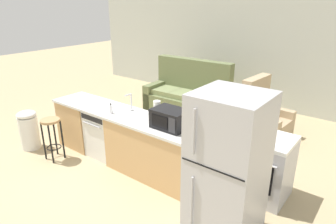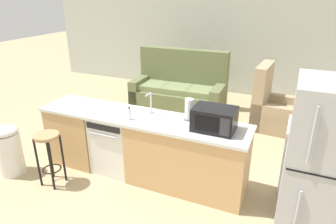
# 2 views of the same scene
# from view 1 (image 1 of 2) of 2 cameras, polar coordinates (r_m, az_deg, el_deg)

# --- Properties ---
(ground_plane) EXTENTS (24.00, 24.00, 0.00)m
(ground_plane) POSITION_cam_1_polar(r_m,az_deg,el_deg) (5.41, -9.50, -8.63)
(ground_plane) COLOR tan
(wall_back) EXTENTS (10.00, 0.06, 2.60)m
(wall_back) POSITION_cam_1_polar(r_m,az_deg,el_deg) (8.12, 14.03, 10.76)
(wall_back) COLOR beige
(wall_back) RESTS_ON ground_plane
(kitchen_counter) EXTENTS (2.94, 0.66, 0.90)m
(kitchen_counter) POSITION_cam_1_polar(r_m,az_deg,el_deg) (5.06, -7.92, -5.35)
(kitchen_counter) COLOR tan
(kitchen_counter) RESTS_ON ground_plane
(dishwasher) EXTENTS (0.58, 0.61, 0.84)m
(dishwasher) POSITION_cam_1_polar(r_m,az_deg,el_deg) (5.39, -11.59, -3.87)
(dishwasher) COLOR white
(dishwasher) RESTS_ON ground_plane
(stove_range) EXTENTS (0.76, 0.68, 0.90)m
(stove_range) POSITION_cam_1_polar(r_m,az_deg,el_deg) (4.43, 17.40, -9.74)
(stove_range) COLOR #B7B7BC
(stove_range) RESTS_ON ground_plane
(refrigerator) EXTENTS (0.72, 0.73, 1.78)m
(refrigerator) POSITION_cam_1_polar(r_m,az_deg,el_deg) (3.33, 11.16, -11.21)
(refrigerator) COLOR #B7B7BC
(refrigerator) RESTS_ON ground_plane
(microwave) EXTENTS (0.50, 0.37, 0.28)m
(microwave) POSITION_cam_1_polar(r_m,az_deg,el_deg) (4.24, 0.40, -1.27)
(microwave) COLOR black
(microwave) RESTS_ON kitchen_counter
(sink_faucet) EXTENTS (0.07, 0.18, 0.30)m
(sink_faucet) POSITION_cam_1_polar(r_m,az_deg,el_deg) (4.92, -7.11, 1.65)
(sink_faucet) COLOR silver
(sink_faucet) RESTS_ON kitchen_counter
(paper_towel_roll) EXTENTS (0.14, 0.14, 0.28)m
(paper_towel_roll) POSITION_cam_1_polar(r_m,az_deg,el_deg) (4.58, -2.10, 0.41)
(paper_towel_roll) COLOR #4C4C51
(paper_towel_roll) RESTS_ON kitchen_counter
(soap_bottle) EXTENTS (0.06, 0.06, 0.18)m
(soap_bottle) POSITION_cam_1_polar(r_m,az_deg,el_deg) (4.87, -10.79, 0.50)
(soap_bottle) COLOR silver
(soap_bottle) RESTS_ON kitchen_counter
(kettle) EXTENTS (0.21, 0.17, 0.19)m
(kettle) POSITION_cam_1_polar(r_m,az_deg,el_deg) (4.14, 15.43, -3.46)
(kettle) COLOR red
(kettle) RESTS_ON stove_range
(bar_stool) EXTENTS (0.32, 0.32, 0.74)m
(bar_stool) POSITION_cam_1_polar(r_m,az_deg,el_deg) (5.46, -21.29, -3.32)
(bar_stool) COLOR tan
(bar_stool) RESTS_ON ground_plane
(trash_bin) EXTENTS (0.35, 0.35, 0.74)m
(trash_bin) POSITION_cam_1_polar(r_m,az_deg,el_deg) (6.09, -24.99, -3.00)
(trash_bin) COLOR white
(trash_bin) RESTS_ON ground_plane
(couch) EXTENTS (2.03, 0.97, 1.27)m
(couch) POSITION_cam_1_polar(r_m,az_deg,el_deg) (7.35, 3.92, 3.04)
(couch) COLOR #667047
(couch) RESTS_ON ground_plane
(armchair) EXTENTS (0.86, 0.91, 1.20)m
(armchair) POSITION_cam_1_polar(r_m,az_deg,el_deg) (6.30, 17.52, -1.46)
(armchair) COLOR tan
(armchair) RESTS_ON ground_plane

